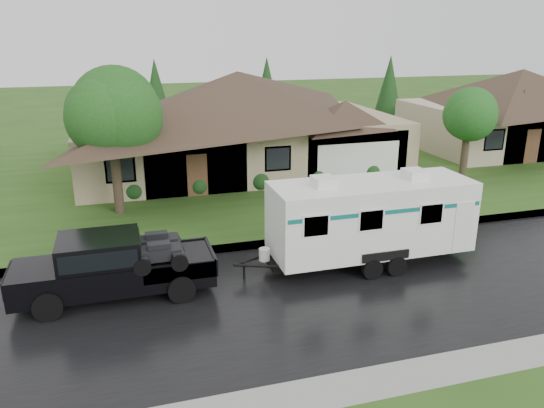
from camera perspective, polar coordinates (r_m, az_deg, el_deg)
The scene contains 11 objects.
ground at distance 18.61m, azimuth 0.17°, elevation -7.16°, with size 140.00×140.00×0.00m, color #2A4C17.
road at distance 16.90m, azimuth 2.13°, elevation -9.93°, with size 140.00×8.00×0.01m, color black.
curb at distance 20.56m, azimuth -1.62°, elevation -4.38°, with size 140.00×0.50×0.15m, color gray.
lawn at distance 32.46m, azimuth -7.40°, elevation 3.99°, with size 140.00×26.00×0.15m, color #2A4C17.
house_main at distance 31.09m, azimuth -3.07°, elevation 10.10°, with size 19.44×10.80×6.90m.
house_neighbor at distance 41.00m, azimuth 25.50°, elevation 9.98°, with size 15.12×9.72×6.45m.
tree_left_green at distance 23.83m, azimuth -16.95°, elevation 9.22°, with size 3.84×3.84×6.36m.
tree_right_green at distance 30.33m, azimuth 20.39°, elevation 8.71°, with size 2.96×2.96×4.90m.
shrub_row at distance 27.31m, azimuth -1.35°, elevation 2.66°, with size 13.60×1.00×1.00m.
pickup_truck at distance 17.22m, azimuth -16.96°, elevation -6.23°, with size 6.04×2.29×2.01m.
travel_trailer at distance 18.84m, azimuth 10.58°, elevation -1.32°, with size 7.45×2.62×3.34m.
Camera 1 is at (-4.79, -16.11, 7.98)m, focal length 35.00 mm.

